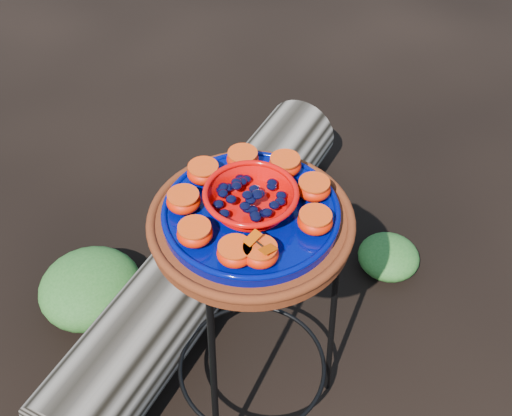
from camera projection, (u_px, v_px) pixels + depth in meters
ground at (252, 393)px, 1.87m from camera, size 60.00×60.00×0.00m
plant_stand at (252, 323)px, 1.62m from camera, size 0.44×0.44×0.70m
terracotta_saucer at (251, 224)px, 1.36m from camera, size 0.43×0.43×0.04m
cobalt_plate at (251, 214)px, 1.34m from camera, size 0.37×0.37×0.02m
red_bowl at (251, 201)px, 1.31m from camera, size 0.19×0.19×0.05m
glass_gems at (251, 187)px, 1.29m from camera, size 0.14×0.14×0.02m
orange_half_0 at (260, 254)px, 1.22m from camera, size 0.07×0.07×0.04m
orange_half_1 at (315, 221)px, 1.28m from camera, size 0.07×0.07×0.04m
orange_half_2 at (314, 189)px, 1.35m from camera, size 0.07×0.07×0.04m
orange_half_3 at (285, 165)px, 1.40m from camera, size 0.07×0.07×0.04m
orange_half_4 at (243, 159)px, 1.42m from camera, size 0.07×0.07×0.04m
orange_half_5 at (204, 173)px, 1.38m from camera, size 0.07×0.07×0.04m
orange_half_6 at (184, 201)px, 1.32m from camera, size 0.07×0.07×0.04m
orange_half_7 at (195, 233)px, 1.26m from camera, size 0.07×0.07×0.04m
orange_half_8 at (235, 253)px, 1.22m from camera, size 0.07×0.07×0.04m
butterfly at (260, 244)px, 1.20m from camera, size 0.08×0.06×0.01m
driftwood_log at (208, 252)px, 2.08m from camera, size 1.46×0.99×0.27m
foliage_right at (389, 256)px, 2.17m from camera, size 0.21×0.21×0.10m
foliage_back at (90, 287)px, 2.04m from camera, size 0.33×0.33×0.16m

